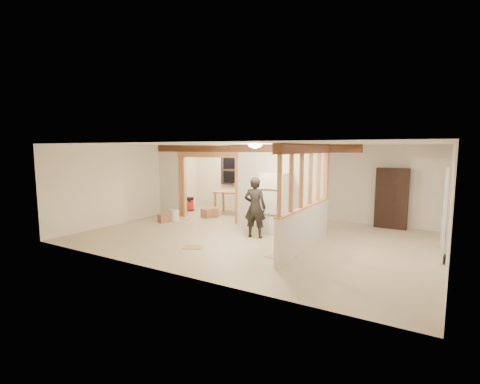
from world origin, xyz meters
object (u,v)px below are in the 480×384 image
Objects in this scene: refrigerator at (276,202)px; shop_vac at (189,204)px; bookshelf at (392,198)px; work_table at (233,203)px; woman at (255,207)px.

shop_vac is (-4.30, 1.41, -0.59)m from refrigerator.
bookshelf reaches higher than refrigerator.
refrigerator is 1.29× the size of work_table.
refrigerator is 0.95× the size of bookshelf.
refrigerator is 4.57m from shop_vac.
work_table is (-2.49, 1.69, -0.44)m from refrigerator.
work_table reaches higher than shop_vac.
work_table is 1.84m from shop_vac.
woman is 4.28m from bookshelf.
shop_vac is at bearing 176.82° from work_table.
refrigerator is 0.88m from woman.
woman reaches higher than work_table.
work_table is at bearing -59.29° from woman.
shop_vac is 7.14m from bookshelf.
work_table is at bearing 8.82° from shop_vac.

